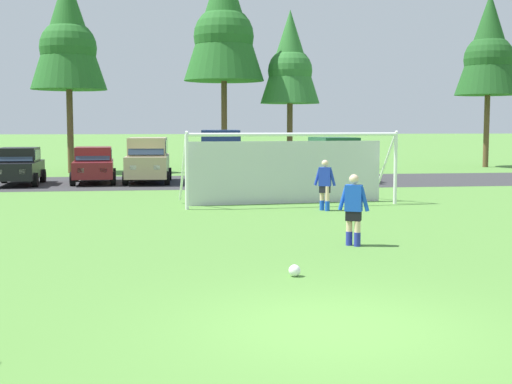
% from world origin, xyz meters
% --- Properties ---
extents(ground_plane, '(400.00, 400.00, 0.00)m').
position_xyz_m(ground_plane, '(0.00, 15.00, 0.00)').
color(ground_plane, '#518438').
extents(parking_lot_strip, '(52.00, 8.40, 0.01)m').
position_xyz_m(parking_lot_strip, '(0.00, 24.97, 0.00)').
color(parking_lot_strip, '#333335').
rests_on(parking_lot_strip, ground).
extents(soccer_ball, '(0.22, 0.22, 0.22)m').
position_xyz_m(soccer_ball, '(0.04, 3.24, 0.11)').
color(soccer_ball, white).
rests_on(soccer_ball, ground).
extents(soccer_goal, '(7.57, 2.64, 2.57)m').
position_xyz_m(soccer_goal, '(2.03, 14.85, 1.29)').
color(soccer_goal, white).
rests_on(soccer_goal, ground).
extents(player_midfield_center, '(0.68, 0.44, 1.64)m').
position_xyz_m(player_midfield_center, '(2.86, 12.85, 0.82)').
color(player_midfield_center, beige).
rests_on(player_midfield_center, ground).
extents(player_defender_far, '(0.66, 0.46, 1.64)m').
position_xyz_m(player_defender_far, '(1.98, 6.26, 0.82)').
color(player_defender_far, beige).
rests_on(player_defender_far, ground).
extents(parked_car_slot_far_left, '(2.14, 4.26, 1.72)m').
position_xyz_m(parked_car_slot_far_left, '(-8.88, 24.31, 0.88)').
color(parked_car_slot_far_left, black).
rests_on(parked_car_slot_far_left, ground).
extents(parked_car_slot_left, '(2.23, 4.30, 1.72)m').
position_xyz_m(parked_car_slot_left, '(-5.54, 24.77, 0.88)').
color(parked_car_slot_left, maroon).
rests_on(parked_car_slot_left, ground).
extents(parked_car_slot_center_left, '(2.28, 4.67, 2.16)m').
position_xyz_m(parked_car_slot_center_left, '(-2.99, 24.79, 1.11)').
color(parked_car_slot_center_left, tan).
rests_on(parked_car_slot_center_left, ground).
extents(parked_car_slot_center, '(2.47, 4.93, 2.52)m').
position_xyz_m(parked_car_slot_center, '(0.52, 24.98, 1.34)').
color(parked_car_slot_center, navy).
rests_on(parked_car_slot_center, ground).
extents(parked_car_slot_center_right, '(2.06, 4.21, 1.72)m').
position_xyz_m(parked_car_slot_center_right, '(4.09, 23.81, 0.88)').
color(parked_car_slot_center_right, silver).
rests_on(parked_car_slot_center_right, ground).
extents(parked_car_slot_right, '(2.39, 4.73, 2.16)m').
position_xyz_m(parked_car_slot_right, '(6.13, 24.64, 1.11)').
color(parked_car_slot_right, '#194C2D').
rests_on(parked_car_slot_right, ground).
extents(tree_mid_left, '(4.31, 4.31, 11.49)m').
position_xyz_m(tree_mid_left, '(-7.55, 32.49, 7.90)').
color(tree_mid_left, brown).
rests_on(tree_mid_left, ground).
extents(tree_center_back, '(4.92, 4.92, 13.11)m').
position_xyz_m(tree_center_back, '(1.52, 34.14, 9.02)').
color(tree_center_back, brown).
rests_on(tree_center_back, ground).
extents(tree_mid_right, '(3.70, 3.70, 9.87)m').
position_xyz_m(tree_mid_right, '(5.65, 34.23, 6.78)').
color(tree_mid_right, brown).
rests_on(tree_mid_right, ground).
extents(tree_right_edge, '(4.25, 4.25, 11.34)m').
position_xyz_m(tree_right_edge, '(18.88, 34.64, 7.80)').
color(tree_right_edge, brown).
rests_on(tree_right_edge, ground).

